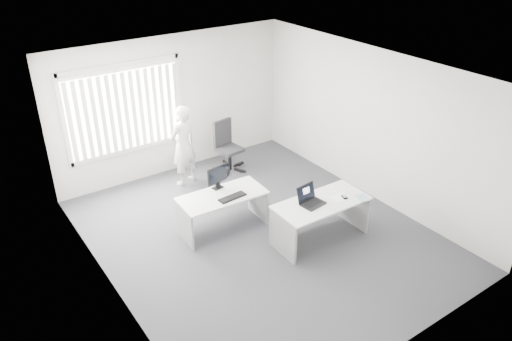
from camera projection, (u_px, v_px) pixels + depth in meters
ground at (259, 234)px, 8.43m from camera, size 6.00×6.00×0.00m
wall_back at (173, 105)px, 9.96m from camera, size 5.00×0.02×2.80m
wall_front at (414, 258)px, 5.60m from camera, size 5.00×0.02×2.80m
wall_left at (104, 209)px, 6.51m from camera, size 0.02×6.00×2.80m
wall_right at (372, 125)px, 9.05m from camera, size 0.02×6.00×2.80m
ceiling at (260, 73)px, 7.13m from camera, size 5.00×6.00×0.02m
window at (125, 109)px, 9.35m from camera, size 2.32×0.06×1.76m
blinds at (127, 111)px, 9.32m from camera, size 2.20×0.10×1.50m
desk_near at (321, 212)px, 8.09m from camera, size 1.58×0.77×0.72m
desk_far at (223, 204)px, 8.37m from camera, size 1.49×0.76×0.67m
office_chair at (228, 155)px, 10.41m from camera, size 0.68×0.68×1.06m
person at (183, 146)px, 9.65m from camera, size 0.68×0.54×1.63m
laptop at (313, 197)px, 7.85m from camera, size 0.41×0.38×0.29m
paper_sheet at (341, 197)px, 8.12m from camera, size 0.32×0.23×0.00m
mouse at (345, 197)px, 8.09m from camera, size 0.09×0.12×0.05m
booklet at (363, 198)px, 8.09m from camera, size 0.21×0.26×0.01m
keyboard at (232, 197)px, 8.19m from camera, size 0.49×0.19×0.02m
monitor at (217, 177)px, 8.39m from camera, size 0.43×0.19×0.41m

